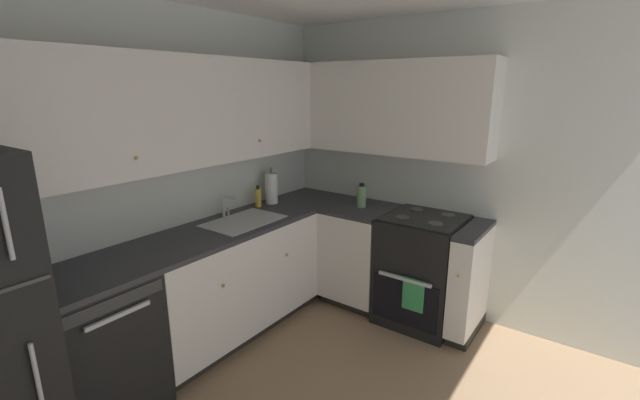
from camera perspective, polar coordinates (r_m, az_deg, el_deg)
name	(u,v)px	position (r m, az deg, el deg)	size (l,w,h in m)	color
wall_back	(147,186)	(3.22, -22.39, 1.73)	(3.66, 0.05, 2.50)	silver
wall_right	(459,172)	(3.66, 18.31, 3.60)	(0.05, 3.30, 2.50)	silver
dishwasher	(96,346)	(2.97, -28.07, -17.08)	(0.60, 0.63, 0.87)	black
lower_cabinets_back	(230,281)	(3.47, -12.11, -10.72)	(1.51, 0.62, 0.87)	silver
countertop_back	(227,228)	(3.30, -12.53, -3.71)	(2.72, 0.60, 0.04)	#2D2D33
lower_cabinets_right	(383,262)	(3.79, 8.52, -8.27)	(0.62, 1.34, 0.87)	silver
countertop_right	(385,213)	(3.64, 8.77, -1.78)	(0.60, 1.34, 0.03)	#2D2D33
oven_range	(422,269)	(3.66, 13.66, -9.03)	(0.68, 0.62, 1.05)	black
upper_cabinets_back	(189,112)	(3.15, -17.39, 11.37)	(2.40, 0.34, 0.76)	silver
upper_cabinets_right	(380,108)	(3.68, 8.16, 12.32)	(0.32, 1.89, 0.76)	silver
sink	(244,226)	(3.38, -10.28, -3.54)	(0.61, 0.40, 0.10)	#B7B7BC
faucet	(226,204)	(3.49, -12.69, -0.47)	(0.07, 0.16, 0.19)	silver
soap_bottle	(258,197)	(3.75, -8.39, 0.36)	(0.06, 0.06, 0.19)	gold
paper_towel_roll	(272,188)	(3.83, -6.60, 1.60)	(0.11, 0.11, 0.34)	white
oil_bottle	(362,196)	(3.71, 5.67, 0.52)	(0.08, 0.08, 0.21)	#729E66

